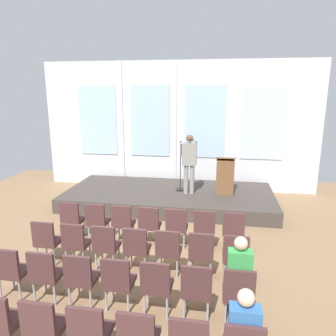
# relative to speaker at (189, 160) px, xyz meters

# --- Properties ---
(ground_plane) EXTENTS (13.88, 13.88, 0.00)m
(ground_plane) POSITION_rel_speaker_xyz_m (-0.63, -3.46, -1.45)
(ground_plane) COLOR #846647
(rear_partition) EXTENTS (9.62, 0.14, 4.45)m
(rear_partition) POSITION_rel_speaker_xyz_m (-0.58, 1.87, 0.79)
(rear_partition) COLOR silver
(rear_partition) RESTS_ON ground
(stage_platform) EXTENTS (6.35, 2.85, 0.41)m
(stage_platform) POSITION_rel_speaker_xyz_m (-0.63, 0.16, -1.25)
(stage_platform) COLOR #3F3833
(stage_platform) RESTS_ON ground
(speaker) EXTENTS (0.50, 0.69, 1.79)m
(speaker) POSITION_rel_speaker_xyz_m (0.00, 0.00, 0.00)
(speaker) COLOR gray
(speaker) RESTS_ON stage_platform
(mic_stand) EXTENTS (0.28, 0.28, 1.56)m
(mic_stand) POSITION_rel_speaker_xyz_m (-0.30, 0.27, -0.71)
(mic_stand) COLOR black
(mic_stand) RESTS_ON stage_platform
(lectern) EXTENTS (0.60, 0.48, 1.16)m
(lectern) POSITION_rel_speaker_xyz_m (1.07, 0.17, -0.49)
(lectern) COLOR brown
(lectern) RESTS_ON stage_platform
(chair_r0_c0) EXTENTS (0.46, 0.44, 0.94)m
(chair_r0_c0) POSITION_rel_speaker_xyz_m (-2.49, -2.66, -0.92)
(chair_r0_c0) COLOR #99999E
(chair_r0_c0) RESTS_ON ground
(chair_r0_c1) EXTENTS (0.46, 0.44, 0.94)m
(chair_r0_c1) POSITION_rel_speaker_xyz_m (-1.87, -2.66, -0.92)
(chair_r0_c1) COLOR #99999E
(chair_r0_c1) RESTS_ON ground
(chair_r0_c2) EXTENTS (0.46, 0.44, 0.94)m
(chair_r0_c2) POSITION_rel_speaker_xyz_m (-1.25, -2.66, -0.92)
(chair_r0_c2) COLOR #99999E
(chair_r0_c2) RESTS_ON ground
(chair_r0_c3) EXTENTS (0.46, 0.44, 0.94)m
(chair_r0_c3) POSITION_rel_speaker_xyz_m (-0.63, -2.66, -0.92)
(chair_r0_c3) COLOR #99999E
(chair_r0_c3) RESTS_ON ground
(chair_r0_c4) EXTENTS (0.46, 0.44, 0.94)m
(chair_r0_c4) POSITION_rel_speaker_xyz_m (-0.00, -2.66, -0.92)
(chair_r0_c4) COLOR #99999E
(chair_r0_c4) RESTS_ON ground
(chair_r0_c5) EXTENTS (0.46, 0.44, 0.94)m
(chair_r0_c5) POSITION_rel_speaker_xyz_m (0.62, -2.66, -0.92)
(chair_r0_c5) COLOR #99999E
(chair_r0_c5) RESTS_ON ground
(chair_r0_c6) EXTENTS (0.46, 0.44, 0.94)m
(chair_r0_c6) POSITION_rel_speaker_xyz_m (1.24, -2.66, -0.92)
(chair_r0_c6) COLOR #99999E
(chair_r0_c6) RESTS_ON ground
(chair_r1_c0) EXTENTS (0.46, 0.44, 0.94)m
(chair_r1_c0) POSITION_rel_speaker_xyz_m (-2.49, -3.79, -0.92)
(chair_r1_c0) COLOR #99999E
(chair_r1_c0) RESTS_ON ground
(chair_r1_c1) EXTENTS (0.46, 0.44, 0.94)m
(chair_r1_c1) POSITION_rel_speaker_xyz_m (-1.87, -3.79, -0.92)
(chair_r1_c1) COLOR #99999E
(chair_r1_c1) RESTS_ON ground
(chair_r1_c2) EXTENTS (0.46, 0.44, 0.94)m
(chair_r1_c2) POSITION_rel_speaker_xyz_m (-1.25, -3.79, -0.92)
(chair_r1_c2) COLOR #99999E
(chair_r1_c2) RESTS_ON ground
(chair_r1_c3) EXTENTS (0.46, 0.44, 0.94)m
(chair_r1_c3) POSITION_rel_speaker_xyz_m (-0.63, -3.79, -0.92)
(chair_r1_c3) COLOR #99999E
(chair_r1_c3) RESTS_ON ground
(chair_r1_c4) EXTENTS (0.46, 0.44, 0.94)m
(chair_r1_c4) POSITION_rel_speaker_xyz_m (-0.00, -3.79, -0.92)
(chair_r1_c4) COLOR #99999E
(chair_r1_c4) RESTS_ON ground
(chair_r1_c5) EXTENTS (0.46, 0.44, 0.94)m
(chair_r1_c5) POSITION_rel_speaker_xyz_m (0.62, -3.79, -0.92)
(chair_r1_c5) COLOR #99999E
(chair_r1_c5) RESTS_ON ground
(chair_r1_c6) EXTENTS (0.46, 0.44, 0.94)m
(chair_r1_c6) POSITION_rel_speaker_xyz_m (1.24, -3.79, -0.92)
(chair_r1_c6) COLOR #99999E
(chair_r1_c6) RESTS_ON ground
(chair_r2_c0) EXTENTS (0.46, 0.44, 0.94)m
(chair_r2_c0) POSITION_rel_speaker_xyz_m (-2.49, -4.91, -0.92)
(chair_r2_c0) COLOR #99999E
(chair_r2_c0) RESTS_ON ground
(chair_r2_c1) EXTENTS (0.46, 0.44, 0.94)m
(chair_r2_c1) POSITION_rel_speaker_xyz_m (-1.87, -4.91, -0.92)
(chair_r2_c1) COLOR #99999E
(chair_r2_c1) RESTS_ON ground
(chair_r2_c2) EXTENTS (0.46, 0.44, 0.94)m
(chair_r2_c2) POSITION_rel_speaker_xyz_m (-1.25, -4.91, -0.92)
(chair_r2_c2) COLOR #99999E
(chair_r2_c2) RESTS_ON ground
(chair_r2_c3) EXTENTS (0.46, 0.44, 0.94)m
(chair_r2_c3) POSITION_rel_speaker_xyz_m (-0.63, -4.91, -0.92)
(chair_r2_c3) COLOR #99999E
(chair_r2_c3) RESTS_ON ground
(chair_r2_c4) EXTENTS (0.46, 0.44, 0.94)m
(chair_r2_c4) POSITION_rel_speaker_xyz_m (-0.00, -4.91, -0.92)
(chair_r2_c4) COLOR #99999E
(chair_r2_c4) RESTS_ON ground
(chair_r2_c5) EXTENTS (0.46, 0.44, 0.94)m
(chair_r2_c5) POSITION_rel_speaker_xyz_m (0.62, -4.91, -0.92)
(chair_r2_c5) COLOR #99999E
(chair_r2_c5) RESTS_ON ground
(chair_r2_c6) EXTENTS (0.46, 0.44, 0.94)m
(chair_r2_c6) POSITION_rel_speaker_xyz_m (1.24, -4.91, -0.92)
(chair_r2_c6) COLOR #99999E
(chair_r2_c6) RESTS_ON ground
(audience_r2_c6) EXTENTS (0.36, 0.39, 1.39)m
(audience_r2_c6) POSITION_rel_speaker_xyz_m (1.24, -4.84, -0.69)
(audience_r2_c6) COLOR #2D2D33
(audience_r2_c6) RESTS_ON ground
(chair_r3_c1) EXTENTS (0.46, 0.44, 0.94)m
(chair_r3_c1) POSITION_rel_speaker_xyz_m (-1.87, -6.04, -0.92)
(chair_r3_c1) COLOR #99999E
(chair_r3_c1) RESTS_ON ground
(chair_r3_c2) EXTENTS (0.46, 0.44, 0.94)m
(chair_r3_c2) POSITION_rel_speaker_xyz_m (-1.25, -6.04, -0.92)
(chair_r3_c2) COLOR #99999E
(chair_r3_c2) RESTS_ON ground
(chair_r3_c3) EXTENTS (0.46, 0.44, 0.94)m
(chair_r3_c3) POSITION_rel_speaker_xyz_m (-0.63, -6.04, -0.92)
(chair_r3_c3) COLOR #99999E
(chair_r3_c3) RESTS_ON ground
(audience_r3_c6) EXTENTS (0.36, 0.39, 1.29)m
(audience_r3_c6) POSITION_rel_speaker_xyz_m (1.24, -5.96, -0.73)
(audience_r3_c6) COLOR #2D2D33
(audience_r3_c6) RESTS_ON ground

